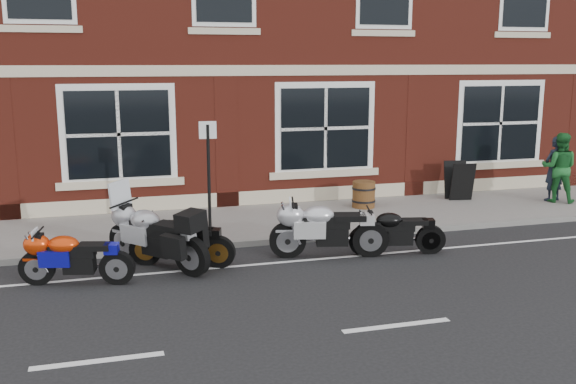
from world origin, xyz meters
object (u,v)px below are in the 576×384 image
object	(u,v)px
moto_touring_silver	(155,233)
barrel_planter	(364,194)
pedestrian_left	(554,169)
moto_naked_black	(395,230)
parking_sign	(209,173)
moto_sport_black	(180,239)
a_board_sign	(459,181)
pedestrian_right	(559,168)
moto_sport_silver	(326,227)
moto_sport_red	(74,256)

from	to	relation	value
moto_touring_silver	barrel_planter	size ratio (longest dim) A/B	2.89
barrel_planter	pedestrian_left	bearing A→B (deg)	-6.87
pedestrian_left	barrel_planter	bearing A→B (deg)	-19.92
moto_naked_black	parking_sign	xyz separation A→B (m)	(-3.31, 1.43, 1.01)
moto_sport_black	a_board_sign	size ratio (longest dim) A/B	1.86
moto_sport_black	moto_naked_black	world-z (taller)	moto_sport_black
moto_sport_black	barrel_planter	bearing A→B (deg)	-35.09
pedestrian_right	a_board_sign	size ratio (longest dim) A/B	1.78
pedestrian_left	moto_touring_silver	bearing A→B (deg)	0.19
a_board_sign	pedestrian_right	bearing A→B (deg)	-12.31
pedestrian_left	parking_sign	distance (m)	9.12
a_board_sign	barrel_planter	bearing A→B (deg)	-167.34
moto_sport_silver	moto_naked_black	world-z (taller)	moto_sport_silver
pedestrian_left	pedestrian_right	xyz separation A→B (m)	(0.04, -0.15, 0.05)
pedestrian_left	parking_sign	xyz separation A→B (m)	(-8.99, -1.39, 0.54)
moto_sport_silver	pedestrian_right	size ratio (longest dim) A/B	1.26
parking_sign	moto_sport_black	bearing A→B (deg)	-121.60
moto_touring_silver	moto_sport_silver	bearing A→B (deg)	-45.64
moto_sport_red	pedestrian_right	bearing A→B (deg)	-61.72
pedestrian_left	moto_sport_silver	bearing A→B (deg)	7.58
moto_naked_black	barrel_planter	distance (m)	3.50
a_board_sign	barrel_planter	distance (m)	2.70
moto_naked_black	moto_sport_silver	bearing A→B (deg)	94.63
moto_naked_black	moto_touring_silver	bearing A→B (deg)	96.99
moto_naked_black	pedestrian_right	distance (m)	6.33
moto_sport_black	barrel_planter	distance (m)	5.66
moto_sport_red	moto_sport_silver	distance (m)	4.49
moto_sport_black	pedestrian_left	xyz separation A→B (m)	(9.70, 2.45, 0.45)
moto_sport_silver	moto_naked_black	bearing A→B (deg)	-84.46
moto_sport_red	moto_sport_silver	xyz separation A→B (m)	(4.47, 0.32, 0.09)
moto_sport_silver	pedestrian_right	distance (m)	7.47
pedestrian_right	a_board_sign	xyz separation A→B (m)	(-2.27, 0.90, -0.38)
moto_touring_silver	moto_sport_red	world-z (taller)	moto_touring_silver
parking_sign	pedestrian_right	bearing A→B (deg)	9.99
moto_touring_silver	moto_sport_black	xyz separation A→B (m)	(0.42, -0.07, -0.12)
moto_sport_black	parking_sign	world-z (taller)	parking_sign
moto_sport_silver	parking_sign	world-z (taller)	parking_sign
moto_touring_silver	parking_sign	xyz separation A→B (m)	(1.12, 0.99, 0.87)
moto_sport_red	parking_sign	bearing A→B (deg)	-43.26
a_board_sign	barrel_planter	size ratio (longest dim) A/B	1.54
moto_touring_silver	pedestrian_left	size ratio (longest dim) A/B	1.12
moto_sport_red	a_board_sign	world-z (taller)	a_board_sign
parking_sign	moto_naked_black	bearing A→B (deg)	-21.17
pedestrian_left	moto_sport_red	bearing A→B (deg)	1.37
moto_touring_silver	moto_sport_black	size ratio (longest dim) A/B	1.01
barrel_planter	moto_sport_black	bearing A→B (deg)	-147.49
moto_sport_red	moto_sport_silver	bearing A→B (deg)	-71.38
moto_sport_black	a_board_sign	world-z (taller)	a_board_sign
moto_sport_red	barrel_planter	size ratio (longest dim) A/B	2.91
moto_naked_black	pedestrian_right	bearing A→B (deg)	-52.33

